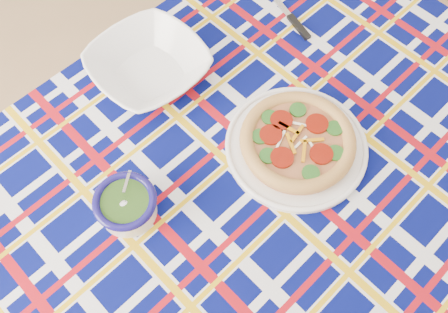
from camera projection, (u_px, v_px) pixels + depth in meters
floor at (155, 166)px, 2.11m from camera, size 4.00×4.00×0.00m
dining_table at (221, 209)px, 1.23m from camera, size 1.90×1.37×0.82m
tablecloth at (221, 205)px, 1.20m from camera, size 1.94×1.41×0.12m
main_focaccia_plate at (298, 141)px, 1.18m from camera, size 0.36×0.36×0.07m
pesto_bowl at (126, 204)px, 1.10m from camera, size 0.18×0.18×0.08m
serving_bowl at (148, 66)px, 1.29m from camera, size 0.33×0.33×0.07m
table_knife at (279, 2)px, 1.43m from camera, size 0.04×0.25×0.01m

